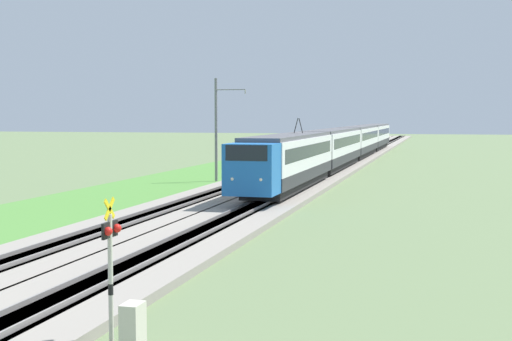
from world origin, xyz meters
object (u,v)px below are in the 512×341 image
object	(u,v)px
passenger_train	(348,142)
catenary_mast_mid	(217,129)
crossing_signal_far	(111,258)
equipment_cabinet	(133,331)

from	to	relation	value
passenger_train	catenary_mast_mid	world-z (taller)	catenary_mast_mid
crossing_signal_far	equipment_cabinet	bearing A→B (deg)	-28.13
catenary_mast_mid	equipment_cabinet	bearing A→B (deg)	-164.66
passenger_train	catenary_mast_mid	xyz separation A→B (m)	(-24.01, 7.27, 1.85)
crossing_signal_far	equipment_cabinet	xyz separation A→B (m)	(-0.36, -0.68, -1.50)
passenger_train	crossing_signal_far	world-z (taller)	passenger_train
passenger_train	catenary_mast_mid	size ratio (longest dim) A/B	10.00
crossing_signal_far	equipment_cabinet	distance (m)	1.69
crossing_signal_far	catenary_mast_mid	bearing A→B (deg)	104.55
equipment_cabinet	passenger_train	bearing A→B (deg)	3.22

